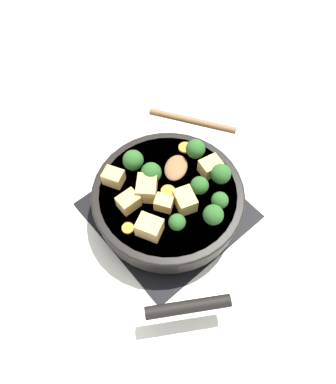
{
  "coord_description": "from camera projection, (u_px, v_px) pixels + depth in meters",
  "views": [
    {
      "loc": [
        -0.3,
        0.26,
        0.76
      ],
      "look_at": [
        0.0,
        0.0,
        0.08
      ],
      "focal_mm": 35.0,
      "sensor_mm": 36.0,
      "label": 1
    }
  ],
  "objects": [
    {
      "name": "broccoli_floret_east_rim",
      "position": [
        133.0,
        160.0,
        0.79
      ],
      "size": [
        0.04,
        0.04,
        0.05
      ],
      "color": "#709956",
      "rests_on": "skillet_pan"
    },
    {
      "name": "tofu_cube_center_large",
      "position": [
        147.0,
        188.0,
        0.77
      ],
      "size": [
        0.06,
        0.06,
        0.04
      ],
      "primitive_type": "cube",
      "rotation": [
        0.0,
        0.0,
        2.35
      ],
      "color": "tan",
      "rests_on": "skillet_pan"
    },
    {
      "name": "tofu_cube_mid_small",
      "position": [
        113.0,
        177.0,
        0.78
      ],
      "size": [
        0.05,
        0.05,
        0.03
      ],
      "primitive_type": "cube",
      "rotation": [
        0.0,
        0.0,
        0.49
      ],
      "color": "tan",
      "rests_on": "skillet_pan"
    },
    {
      "name": "carrot_slice_edge_slice",
      "position": [
        185.0,
        148.0,
        0.84
      ],
      "size": [
        0.03,
        0.03,
        0.01
      ],
      "primitive_type": "cylinder",
      "color": "orange",
      "rests_on": "skillet_pan"
    },
    {
      "name": "carrot_slice_orange_thin",
      "position": [
        170.0,
        191.0,
        0.78
      ],
      "size": [
        0.03,
        0.03,
        0.01
      ],
      "primitive_type": "cylinder",
      "color": "orange",
      "rests_on": "skillet_pan"
    },
    {
      "name": "broccoli_floret_west_rim",
      "position": [
        200.0,
        186.0,
        0.76
      ],
      "size": [
        0.04,
        0.04,
        0.05
      ],
      "color": "#709956",
      "rests_on": "skillet_pan"
    },
    {
      "name": "skillet_pan",
      "position": [
        168.0,
        199.0,
        0.81
      ],
      "size": [
        0.42,
        0.36,
        0.06
      ],
      "color": "black",
      "rests_on": "front_burner_grate"
    },
    {
      "name": "tofu_cube_back_piece",
      "position": [
        185.0,
        201.0,
        0.75
      ],
      "size": [
        0.06,
        0.05,
        0.04
      ],
      "primitive_type": "cube",
      "rotation": [
        0.0,
        0.0,
        5.95
      ],
      "color": "tan",
      "rests_on": "skillet_pan"
    },
    {
      "name": "tofu_cube_west_chunk",
      "position": [
        128.0,
        202.0,
        0.75
      ],
      "size": [
        0.03,
        0.04,
        0.03
      ],
      "primitive_type": "cube",
      "rotation": [
        0.0,
        0.0,
        4.7
      ],
      "color": "tan",
      "rests_on": "skillet_pan"
    },
    {
      "name": "wooden_spoon",
      "position": [
        185.0,
        142.0,
        0.84
      ],
      "size": [
        0.2,
        0.22,
        0.02
      ],
      "color": "brown",
      "rests_on": "skillet_pan"
    },
    {
      "name": "carrot_slice_near_center",
      "position": [
        128.0,
        228.0,
        0.74
      ],
      "size": [
        0.02,
        0.02,
        0.01
      ],
      "primitive_type": "cylinder",
      "color": "orange",
      "rests_on": "skillet_pan"
    },
    {
      "name": "broccoli_floret_small_inner",
      "position": [
        151.0,
        173.0,
        0.78
      ],
      "size": [
        0.04,
        0.04,
        0.05
      ],
      "color": "#709956",
      "rests_on": "skillet_pan"
    },
    {
      "name": "ground_plane",
      "position": [
        168.0,
        211.0,
        0.86
      ],
      "size": [
        2.4,
        2.4,
        0.0
      ],
      "primitive_type": "plane",
      "color": "silver"
    },
    {
      "name": "broccoli_floret_north_edge",
      "position": [
        220.0,
        200.0,
        0.75
      ],
      "size": [
        0.04,
        0.04,
        0.04
      ],
      "color": "#709956",
      "rests_on": "skillet_pan"
    },
    {
      "name": "broccoli_floret_near_spoon",
      "position": [
        195.0,
        149.0,
        0.81
      ],
      "size": [
        0.04,
        0.04,
        0.05
      ],
      "color": "#709956",
      "rests_on": "skillet_pan"
    },
    {
      "name": "tofu_cube_east_chunk",
      "position": [
        210.0,
        167.0,
        0.8
      ],
      "size": [
        0.04,
        0.05,
        0.03
      ],
      "primitive_type": "cube",
      "rotation": [
        0.0,
        0.0,
        1.38
      ],
      "color": "tan",
      "rests_on": "skillet_pan"
    },
    {
      "name": "broccoli_floret_mid_floret",
      "position": [
        177.0,
        222.0,
        0.72
      ],
      "size": [
        0.03,
        0.03,
        0.04
      ],
      "color": "#709956",
      "rests_on": "skillet_pan"
    },
    {
      "name": "front_burner_grate",
      "position": [
        168.0,
        208.0,
        0.85
      ],
      "size": [
        0.31,
        0.31,
        0.03
      ],
      "color": "black",
      "rests_on": "ground_plane"
    },
    {
      "name": "broccoli_floret_south_cluster",
      "position": [
        221.0,
        174.0,
        0.77
      ],
      "size": [
        0.04,
        0.04,
        0.05
      ],
      "color": "#709956",
      "rests_on": "skillet_pan"
    },
    {
      "name": "tofu_cube_near_handle",
      "position": [
        164.0,
        203.0,
        0.75
      ],
      "size": [
        0.05,
        0.04,
        0.03
      ],
      "primitive_type": "cube",
      "rotation": [
        0.0,
        0.0,
        0.56
      ],
      "color": "tan",
      "rests_on": "skillet_pan"
    },
    {
      "name": "tofu_cube_front_piece",
      "position": [
        149.0,
        227.0,
        0.72
      ],
      "size": [
        0.06,
        0.06,
        0.04
      ],
      "primitive_type": "cube",
      "rotation": [
        0.0,
        0.0,
        3.61
      ],
      "color": "tan",
      "rests_on": "skillet_pan"
    },
    {
      "name": "broccoli_floret_center_top",
      "position": [
        213.0,
        215.0,
        0.73
      ],
      "size": [
        0.04,
        0.04,
        0.05
      ],
      "color": "#709956",
      "rests_on": "skillet_pan"
    }
  ]
}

